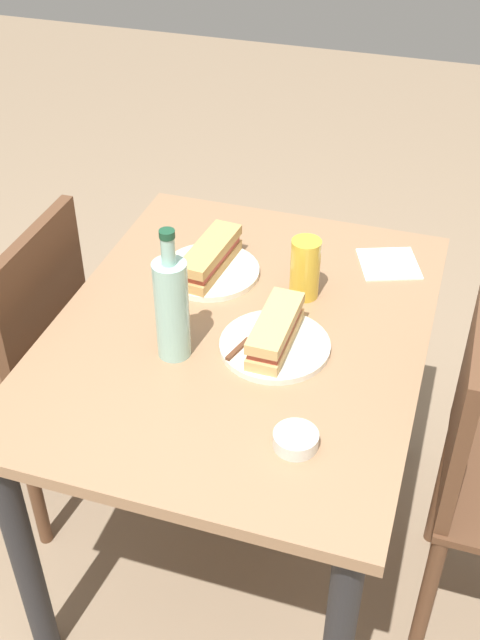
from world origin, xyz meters
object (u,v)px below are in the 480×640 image
object	(u,v)px
baguette_sandwich_near	(275,330)
chair_far	(17,352)
olive_bowl	(296,440)
dining_table	(240,368)
baguette_sandwich_far	(210,257)
water_bottle	(172,307)
knife_near	(248,340)
beer_glass	(305,269)
knife_far	(189,265)
plate_near	(275,346)
plate_far	(211,271)

from	to	relation	value
baguette_sandwich_near	chair_far	bearing A→B (deg)	86.04
olive_bowl	dining_table	bearing A→B (deg)	33.81
baguette_sandwich_far	water_bottle	bearing A→B (deg)	-175.10
chair_far	knife_near	size ratio (longest dim) A/B	4.99
baguette_sandwich_far	beer_glass	xyz separation A→B (m)	(-0.02, -0.24, 0.02)
knife_far	knife_near	bearing A→B (deg)	-135.98
knife_near	baguette_sandwich_far	bearing A→B (deg)	35.53
water_bottle	beer_glass	size ratio (longest dim) A/B	2.05
baguette_sandwich_far	water_bottle	xyz separation A→B (m)	(-0.30, -0.03, 0.07)
knife_far	beer_glass	xyz separation A→B (m)	(-0.01, -0.29, 0.06)
baguette_sandwich_far	knife_near	bearing A→B (deg)	-144.47
dining_table	baguette_sandwich_near	size ratio (longest dim) A/B	4.88
olive_bowl	baguette_sandwich_near	bearing A→B (deg)	23.42
chair_far	plate_near	world-z (taller)	chair_far
dining_table	water_bottle	xyz separation A→B (m)	(-0.13, 0.11, 0.24)
chair_far	water_bottle	world-z (taller)	water_bottle
knife_near	knife_far	size ratio (longest dim) A/B	0.98
dining_table	plate_far	bearing A→B (deg)	36.50
dining_table	chair_far	distance (m)	0.61
chair_far	plate_near	size ratio (longest dim) A/B	3.70
baguette_sandwich_far	knife_far	world-z (taller)	baguette_sandwich_far
plate_near	knife_far	world-z (taller)	knife_far
knife_near	beer_glass	xyz separation A→B (m)	(0.22, -0.07, 0.06)
dining_table	plate_far	world-z (taller)	plate_far
plate_far	water_bottle	bearing A→B (deg)	-175.10
plate_near	baguette_sandwich_near	bearing A→B (deg)	0.00
plate_far	water_bottle	xyz separation A→B (m)	(-0.30, -0.03, 0.11)
dining_table	beer_glass	size ratio (longest dim) A/B	7.03
dining_table	chair_far	size ratio (longest dim) A/B	1.18
baguette_sandwich_far	olive_bowl	bearing A→B (deg)	-145.18
knife_far	olive_bowl	size ratio (longest dim) A/B	2.12
olive_bowl	beer_glass	bearing A→B (deg)	12.17
baguette_sandwich_near	baguette_sandwich_far	bearing A→B (deg)	44.92
knife_far	beer_glass	distance (m)	0.29
dining_table	knife_far	size ratio (longest dim) A/B	5.75
chair_far	olive_bowl	size ratio (longest dim) A/B	10.33
baguette_sandwich_far	dining_table	bearing A→B (deg)	-143.50
dining_table	plate_near	size ratio (longest dim) A/B	4.37
baguette_sandwich_near	beer_glass	size ratio (longest dim) A/B	1.44
chair_far	baguette_sandwich_near	size ratio (longest dim) A/B	4.13
chair_far	baguette_sandwich_far	size ratio (longest dim) A/B	3.76
plate_near	baguette_sandwich_far	world-z (taller)	baguette_sandwich_far
plate_near	beer_glass	size ratio (longest dim) A/B	1.61
olive_bowl	knife_far	bearing A→B (deg)	39.22
knife_far	baguette_sandwich_near	bearing A→B (deg)	-128.22
knife_near	olive_bowl	world-z (taller)	olive_bowl
plate_near	dining_table	bearing A→B (deg)	62.92
plate_far	knife_far	size ratio (longest dim) A/B	1.32
dining_table	olive_bowl	world-z (taller)	olive_bowl
dining_table	knife_near	distance (m)	0.15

